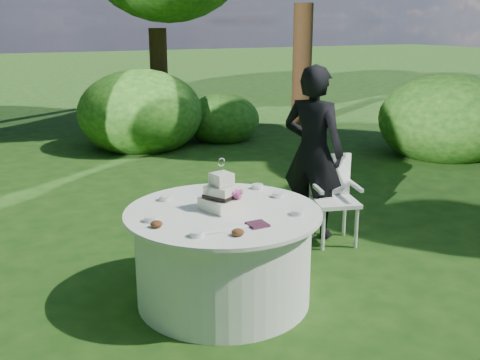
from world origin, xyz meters
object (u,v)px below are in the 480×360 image
guest (313,152)px  chair (333,192)px  cake (222,195)px  table (223,255)px  napkins (258,224)px

guest → chair: 0.46m
cake → table: bearing=-105.9°
cake → chair: bearing=22.5°
table → cake: cake is taller
guest → chair: guest is taller
napkins → cake: cake is taller
chair → table: bearing=-156.7°
table → cake: size_ratio=3.76×
guest → cake: bearing=88.9°
table → chair: size_ratio=1.75×
napkins → guest: guest is taller
table → chair: chair is taller
cake → chair: 1.72m
napkins → chair: bearing=36.5°
guest → cake: 1.70m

